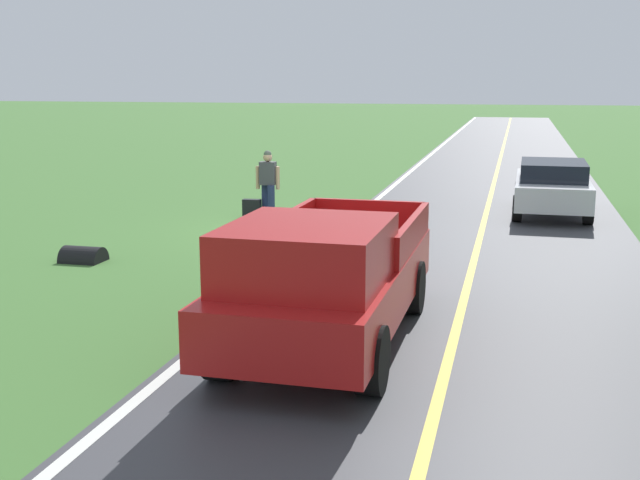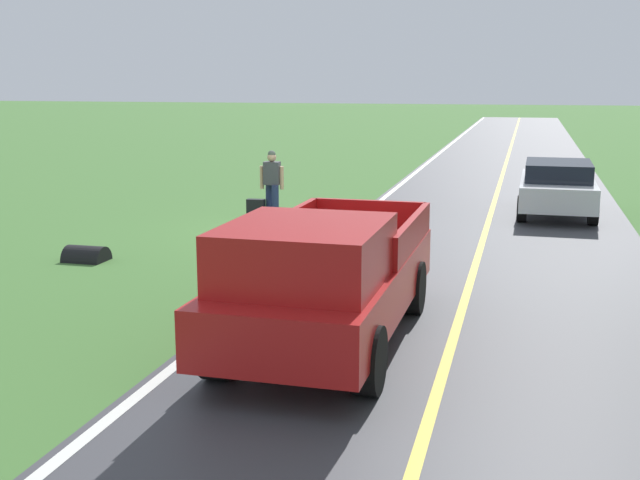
{
  "view_description": "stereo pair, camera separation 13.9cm",
  "coord_description": "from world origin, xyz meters",
  "px_view_note": "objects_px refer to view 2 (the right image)",
  "views": [
    {
      "loc": [
        -4.9,
        17.78,
        3.49
      ],
      "look_at": [
        -2.13,
        6.6,
        1.16
      ],
      "focal_mm": 44.6,
      "sensor_mm": 36.0,
      "label": 1
    },
    {
      "loc": [
        -5.03,
        17.75,
        3.49
      ],
      "look_at": [
        -2.13,
        6.6,
        1.16
      ],
      "focal_mm": 44.6,
      "sensor_mm": 36.0,
      "label": 2
    }
  ],
  "objects_px": {
    "sedan_near_oncoming": "(557,186)",
    "hitchhiker_walking": "(272,181)",
    "pickup_truck_passing": "(324,276)",
    "suitcase_carried": "(256,209)"
  },
  "relations": [
    {
      "from": "sedan_near_oncoming",
      "to": "hitchhiker_walking",
      "type": "bearing_deg",
      "value": 19.31
    },
    {
      "from": "pickup_truck_passing",
      "to": "sedan_near_oncoming",
      "type": "xyz_separation_m",
      "value": [
        -3.3,
        -11.78,
        -0.21
      ]
    },
    {
      "from": "hitchhiker_walking",
      "to": "sedan_near_oncoming",
      "type": "height_order",
      "value": "hitchhiker_walking"
    },
    {
      "from": "sedan_near_oncoming",
      "to": "pickup_truck_passing",
      "type": "bearing_deg",
      "value": 74.35
    },
    {
      "from": "hitchhiker_walking",
      "to": "pickup_truck_passing",
      "type": "xyz_separation_m",
      "value": [
        -3.73,
        9.31,
        -0.01
      ]
    },
    {
      "from": "hitchhiker_walking",
      "to": "pickup_truck_passing",
      "type": "bearing_deg",
      "value": 111.84
    },
    {
      "from": "suitcase_carried",
      "to": "pickup_truck_passing",
      "type": "xyz_separation_m",
      "value": [
        -4.15,
        9.21,
        0.72
      ]
    },
    {
      "from": "pickup_truck_passing",
      "to": "sedan_near_oncoming",
      "type": "distance_m",
      "value": 12.23
    },
    {
      "from": "sedan_near_oncoming",
      "to": "suitcase_carried",
      "type": "bearing_deg",
      "value": 19.03
    },
    {
      "from": "hitchhiker_walking",
      "to": "sedan_near_oncoming",
      "type": "distance_m",
      "value": 7.45
    }
  ]
}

